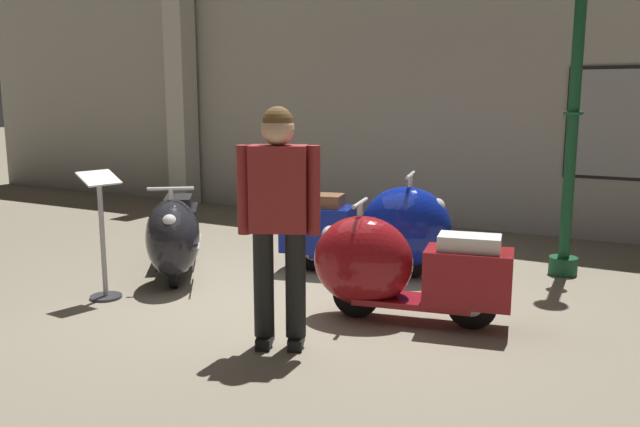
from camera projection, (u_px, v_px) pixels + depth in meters
ground_plane at (291, 301)px, 5.76m from camera, size 60.00×60.00×0.00m
showroom_back_wall at (430, 86)px, 8.91m from camera, size 18.00×0.63×3.83m
scooter_0 at (175, 235)px, 6.40m from camera, size 1.28×1.52×0.95m
scooter_1 at (378, 229)px, 6.51m from camera, size 1.77×0.85×1.04m
scooter_2 at (394, 267)px, 5.20m from camera, size 1.63×0.74×0.96m
lamppost at (574, 103)px, 6.30m from camera, size 0.29×0.29×3.07m
visitor_1 at (279, 211)px, 4.54m from camera, size 0.54×0.39×1.72m
info_stanchion at (103, 246)px, 5.76m from camera, size 0.29×0.36×1.14m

